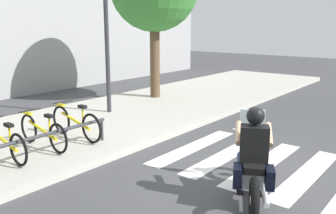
{
  "coord_description": "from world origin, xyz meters",
  "views": [
    {
      "loc": [
        -5.7,
        -2.64,
        2.58
      ],
      "look_at": [
        -0.25,
        1.66,
        1.01
      ],
      "focal_mm": 39.64,
      "sensor_mm": 36.0,
      "label": 1
    }
  ],
  "objects_px": {
    "motorcycle": "(252,169)",
    "rider": "(254,147)",
    "bicycle_3": "(76,123)",
    "street_lamp": "(106,15)",
    "bicycle_1": "(3,142)",
    "bike_rack": "(40,138)",
    "bicycle_2": "(43,132)"
  },
  "relations": [
    {
      "from": "motorcycle",
      "to": "rider",
      "type": "relative_size",
      "value": 1.35
    },
    {
      "from": "bicycle_2",
      "to": "street_lamp",
      "type": "bearing_deg",
      "value": 23.11
    },
    {
      "from": "rider",
      "to": "street_lamp",
      "type": "xyz_separation_m",
      "value": [
        2.17,
        5.4,
        1.98
      ]
    },
    {
      "from": "bicycle_2",
      "to": "bike_rack",
      "type": "xyz_separation_m",
      "value": [
        -0.41,
        -0.56,
        0.07
      ]
    },
    {
      "from": "bicycle_3",
      "to": "rider",
      "type": "bearing_deg",
      "value": -90.33
    },
    {
      "from": "rider",
      "to": "street_lamp",
      "type": "height_order",
      "value": "street_lamp"
    },
    {
      "from": "motorcycle",
      "to": "bicycle_3",
      "type": "relative_size",
      "value": 1.13
    },
    {
      "from": "rider",
      "to": "bicycle_3",
      "type": "height_order",
      "value": "rider"
    },
    {
      "from": "bicycle_2",
      "to": "bicycle_1",
      "type": "bearing_deg",
      "value": 179.99
    },
    {
      "from": "bicycle_3",
      "to": "bike_rack",
      "type": "bearing_deg",
      "value": -155.49
    },
    {
      "from": "motorcycle",
      "to": "rider",
      "type": "xyz_separation_m",
      "value": [
        -0.07,
        -0.03,
        0.37
      ]
    },
    {
      "from": "bicycle_1",
      "to": "bicycle_3",
      "type": "bearing_deg",
      "value": -0.03
    },
    {
      "from": "bicycle_1",
      "to": "bike_rack",
      "type": "xyz_separation_m",
      "value": [
        0.4,
        -0.56,
        0.08
      ]
    },
    {
      "from": "bicycle_2",
      "to": "bike_rack",
      "type": "height_order",
      "value": "bicycle_2"
    },
    {
      "from": "motorcycle",
      "to": "bicycle_3",
      "type": "bearing_deg",
      "value": 90.65
    },
    {
      "from": "rider",
      "to": "bicycle_1",
      "type": "relative_size",
      "value": 0.86
    },
    {
      "from": "rider",
      "to": "street_lamp",
      "type": "relative_size",
      "value": 0.31
    },
    {
      "from": "bicycle_3",
      "to": "street_lamp",
      "type": "relative_size",
      "value": 0.37
    },
    {
      "from": "rider",
      "to": "street_lamp",
      "type": "bearing_deg",
      "value": 68.12
    },
    {
      "from": "bicycle_3",
      "to": "street_lamp",
      "type": "height_order",
      "value": "street_lamp"
    },
    {
      "from": "bicycle_2",
      "to": "bicycle_3",
      "type": "height_order",
      "value": "bicycle_3"
    },
    {
      "from": "bicycle_1",
      "to": "bike_rack",
      "type": "bearing_deg",
      "value": -53.9
    },
    {
      "from": "rider",
      "to": "bicycle_3",
      "type": "distance_m",
      "value": 4.15
    },
    {
      "from": "bicycle_2",
      "to": "bicycle_3",
      "type": "bearing_deg",
      "value": -0.06
    },
    {
      "from": "rider",
      "to": "bicycle_1",
      "type": "height_order",
      "value": "rider"
    },
    {
      "from": "rider",
      "to": "bicycle_3",
      "type": "bearing_deg",
      "value": 89.67
    },
    {
      "from": "bike_rack",
      "to": "street_lamp",
      "type": "bearing_deg",
      "value": 28.39
    },
    {
      "from": "street_lamp",
      "to": "bicycle_1",
      "type": "bearing_deg",
      "value": -161.49
    },
    {
      "from": "bicycle_2",
      "to": "bicycle_3",
      "type": "xyz_separation_m",
      "value": [
        0.81,
        -0.0,
        0.01
      ]
    },
    {
      "from": "motorcycle",
      "to": "street_lamp",
      "type": "distance_m",
      "value": 6.22
    },
    {
      "from": "motorcycle",
      "to": "bicycle_3",
      "type": "distance_m",
      "value": 4.11
    },
    {
      "from": "motorcycle",
      "to": "street_lamp",
      "type": "xyz_separation_m",
      "value": [
        2.1,
        5.37,
        2.34
      ]
    }
  ]
}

